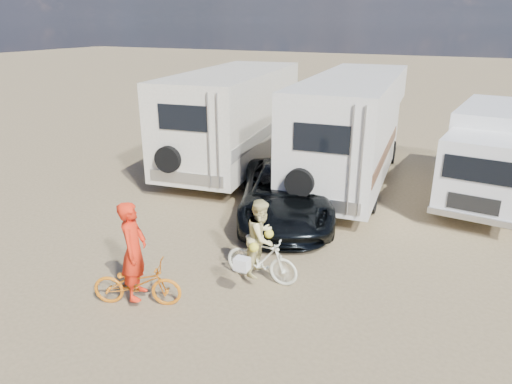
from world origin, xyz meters
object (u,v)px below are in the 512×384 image
at_px(rv_left, 233,120).
at_px(cooler, 312,213).
at_px(box_truck, 491,156).
at_px(bike_man, 137,283).
at_px(rider_man, 135,259).
at_px(dark_suv, 285,192).
at_px(rider_woman, 262,245).
at_px(crate, 325,202).
at_px(bike_woman, 261,259).
at_px(rv_main, 351,130).

xyz_separation_m(rv_left, cooler, (4.30, -3.59, -1.51)).
relative_size(box_truck, bike_man, 3.52).
bearing_deg(rider_man, box_truck, -55.13).
xyz_separation_m(dark_suv, bike_man, (-0.94, -5.15, -0.27)).
distance_m(dark_suv, rider_man, 5.25).
relative_size(dark_suv, rider_woman, 3.16).
height_order(cooler, crate, cooler).
bearing_deg(box_truck, dark_suv, -136.29).
xyz_separation_m(box_truck, rider_man, (-5.94, -8.98, -0.40)).
height_order(rv_left, box_truck, rv_left).
height_order(dark_suv, crate, dark_suv).
height_order(bike_woman, rider_woman, rider_woman).
bearing_deg(rider_woman, rider_man, 136.84).
distance_m(bike_woman, rider_man, 2.58).
xyz_separation_m(rv_left, box_truck, (8.52, 0.21, -0.37)).
relative_size(bike_woman, rider_woman, 1.00).
distance_m(rv_left, crate, 5.28).
xyz_separation_m(bike_woman, cooler, (-0.06, 3.37, -0.26)).
distance_m(bike_woman, crate, 4.42).
bearing_deg(box_truck, rv_left, -172.30).
xyz_separation_m(dark_suv, rider_man, (-0.94, -5.15, 0.25)).
bearing_deg(dark_suv, bike_man, -122.98).
height_order(dark_suv, bike_man, dark_suv).
xyz_separation_m(rider_woman, crate, (-0.01, 4.41, -0.63)).
relative_size(rv_main, rider_woman, 5.36).
height_order(rv_left, bike_man, rv_left).
relative_size(box_truck, crate, 13.49).
relative_size(dark_suv, bike_man, 3.02).
bearing_deg(dark_suv, rider_man, -122.98).
height_order(bike_woman, cooler, bike_woman).
bearing_deg(bike_woman, cooler, 2.14).
distance_m(rv_main, rider_woman, 7.26).
relative_size(box_truck, rider_man, 3.11).
distance_m(rv_main, bike_man, 9.26).
relative_size(rider_woman, cooler, 2.92).
bearing_deg(bike_man, dark_suv, -32.00).
relative_size(dark_suv, cooler, 9.21).
distance_m(dark_suv, rider_woman, 3.45).
bearing_deg(rv_main, bike_man, -105.15).
height_order(bike_man, crate, bike_man).
bearing_deg(rv_left, bike_man, -80.93).
height_order(bike_man, rider_man, rider_man).
xyz_separation_m(rider_man, crate, (1.76, 6.22, -0.78)).
bearing_deg(dark_suv, crate, 29.59).
bearing_deg(rv_main, crate, -93.23).
xyz_separation_m(bike_woman, crate, (-0.01, 4.41, -0.31)).
bearing_deg(rv_left, rider_man, -80.93).
distance_m(rider_man, cooler, 5.50).
distance_m(rider_woman, cooler, 3.42).
xyz_separation_m(bike_man, bike_woman, (1.77, 1.81, 0.04)).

